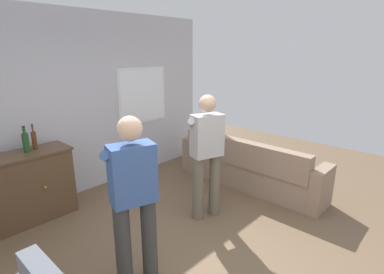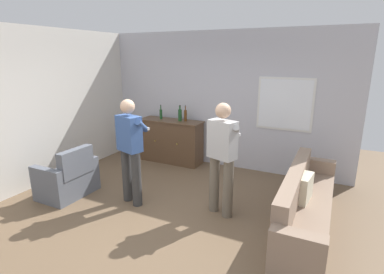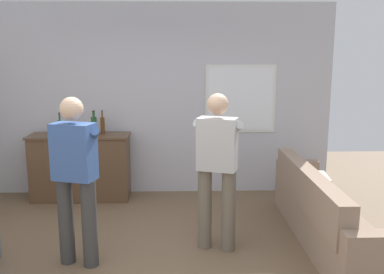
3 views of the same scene
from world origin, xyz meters
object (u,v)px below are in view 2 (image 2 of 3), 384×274
(armchair, at_px, (68,179))
(person_standing_right, at_px, (222,154))
(couch, at_px, (305,208))
(person_standing_left, at_px, (130,147))
(bottle_liquor_amber, at_px, (180,115))
(bottle_spirits_clear, at_px, (161,114))
(sideboard_cabinet, at_px, (171,141))
(bottle_wine_green, at_px, (185,115))

(armchair, distance_m, person_standing_right, 2.68)
(couch, relative_size, person_standing_right, 1.53)
(armchair, relative_size, person_standing_left, 0.52)
(bottle_liquor_amber, xyz_separation_m, person_standing_right, (1.61, -1.68, -0.15))
(bottle_spirits_clear, relative_size, person_standing_right, 0.19)
(person_standing_left, bearing_deg, sideboard_cabinet, 102.09)
(bottle_wine_green, bearing_deg, bottle_liquor_amber, -163.96)
(bottle_wine_green, xyz_separation_m, bottle_liquor_amber, (-0.11, -0.03, 0.01))
(bottle_liquor_amber, relative_size, person_standing_left, 0.20)
(sideboard_cabinet, bearing_deg, armchair, -107.83)
(couch, xyz_separation_m, person_standing_right, (-1.17, -0.09, 0.62))
(couch, distance_m, armchair, 3.77)
(couch, height_order, bottle_wine_green, bottle_wine_green)
(armchair, xyz_separation_m, sideboard_cabinet, (0.72, 2.23, 0.19))
(bottle_spirits_clear, height_order, person_standing_left, person_standing_left)
(bottle_wine_green, distance_m, bottle_liquor_amber, 0.12)
(armchair, relative_size, sideboard_cabinet, 0.62)
(bottle_spirits_clear, bearing_deg, person_standing_left, -70.90)
(bottle_spirits_clear, distance_m, person_standing_left, 2.10)
(bottle_spirits_clear, xyz_separation_m, person_standing_left, (0.69, -1.98, -0.12))
(couch, height_order, sideboard_cabinet, sideboard_cabinet)
(armchair, bearing_deg, person_standing_right, 12.90)
(sideboard_cabinet, bearing_deg, couch, -27.49)
(armchair, xyz_separation_m, person_standing_left, (1.14, 0.27, 0.65))
(armchair, bearing_deg, person_standing_left, 13.37)
(person_standing_left, bearing_deg, couch, 8.90)
(bottle_wine_green, xyz_separation_m, bottle_spirits_clear, (-0.59, -0.04, -0.01))
(sideboard_cabinet, relative_size, bottle_liquor_amber, 4.16)
(armchair, bearing_deg, bottle_liquor_amber, 67.62)
(couch, bearing_deg, bottle_spirits_clear, 154.14)
(person_standing_left, bearing_deg, bottle_liquor_amber, 95.97)
(bottle_liquor_amber, bearing_deg, person_standing_left, -84.03)
(person_standing_right, bearing_deg, sideboard_cabinet, 137.82)
(sideboard_cabinet, relative_size, bottle_spirits_clear, 4.51)
(sideboard_cabinet, distance_m, bottle_spirits_clear, 0.64)
(person_standing_left, bearing_deg, armchair, -166.63)
(sideboard_cabinet, bearing_deg, person_standing_right, -42.18)
(armchair, distance_m, bottle_liquor_amber, 2.57)
(bottle_liquor_amber, height_order, person_standing_right, person_standing_right)
(armchair, relative_size, bottle_liquor_amber, 2.59)
(bottle_wine_green, xyz_separation_m, person_standing_left, (0.09, -2.02, -0.14))
(couch, relative_size, person_standing_left, 1.53)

